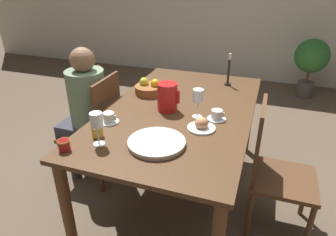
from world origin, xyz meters
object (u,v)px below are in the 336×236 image
(bread_plate, at_px, (201,125))
(jam_jar_red, at_px, (97,131))
(chair_person_side, at_px, (97,128))
(person_seated, at_px, (85,105))
(teacup_near_person, at_px, (109,118))
(potted_plant, at_px, (311,59))
(wine_glass_water, at_px, (198,97))
(serving_tray, at_px, (157,143))
(chair_opposite, at_px, (273,169))
(red_pitcher, at_px, (167,97))
(fruit_bowl, at_px, (149,88))
(wine_glass_juice, at_px, (97,122))
(jam_jar_amber, at_px, (64,145))
(candlestick_tall, at_px, (228,73))
(teacup_across, at_px, (217,115))

(bread_plate, relative_size, jam_jar_red, 2.58)
(jam_jar_red, bearing_deg, chair_person_side, 124.13)
(person_seated, xyz_separation_m, teacup_near_person, (0.41, -0.32, 0.10))
(teacup_near_person, height_order, jam_jar_red, teacup_near_person)
(bread_plate, bearing_deg, potted_plant, 72.49)
(wine_glass_water, height_order, serving_tray, wine_glass_water)
(chair_opposite, xyz_separation_m, potted_plant, (0.41, 2.72, 0.06))
(red_pitcher, height_order, jam_jar_red, red_pitcher)
(chair_opposite, bearing_deg, fruit_bowl, -108.77)
(teacup_near_person, xyz_separation_m, jam_jar_red, (0.03, -0.19, 0.01))
(wine_glass_juice, xyz_separation_m, potted_plant, (1.42, 3.21, -0.36))
(chair_opposite, xyz_separation_m, serving_tray, (-0.68, -0.38, 0.28))
(red_pitcher, height_order, jam_jar_amber, red_pitcher)
(person_seated, height_order, wine_glass_water, person_seated)
(red_pitcher, xyz_separation_m, candlestick_tall, (0.33, 0.67, 0.00))
(person_seated, xyz_separation_m, bread_plate, (1.02, -0.20, 0.10))
(wine_glass_juice, distance_m, candlestick_tall, 1.37)
(serving_tray, distance_m, jam_jar_amber, 0.53)
(person_seated, distance_m, red_pitcher, 0.74)
(chair_opposite, height_order, person_seated, person_seated)
(wine_glass_water, height_order, wine_glass_juice, wine_glass_water)
(chair_opposite, bearing_deg, jam_jar_amber, -62.38)
(chair_person_side, xyz_separation_m, candlestick_tall, (0.95, 0.67, 0.38))
(chair_person_side, height_order, serving_tray, chair_person_side)
(serving_tray, xyz_separation_m, potted_plant, (1.09, 3.10, -0.22))
(chair_person_side, height_order, jam_jar_red, chair_person_side)
(fruit_bowl, bearing_deg, candlestick_tall, 35.79)
(red_pitcher, relative_size, jam_jar_red, 2.88)
(red_pitcher, height_order, serving_tray, red_pitcher)
(teacup_near_person, relative_size, jam_jar_amber, 1.85)
(wine_glass_water, bearing_deg, chair_opposite, -5.86)
(teacup_across, relative_size, bread_plate, 0.72)
(fruit_bowl, bearing_deg, chair_person_side, -146.46)
(wine_glass_water, relative_size, candlestick_tall, 0.74)
(jam_jar_red, bearing_deg, wine_glass_water, 42.06)
(person_seated, bearing_deg, chair_person_side, -90.41)
(person_seated, xyz_separation_m, jam_jar_red, (0.44, -0.51, 0.11))
(wine_glass_water, distance_m, potted_plant, 2.86)
(person_seated, height_order, jam_jar_amber, person_seated)
(wine_glass_water, distance_m, candlestick_tall, 0.72)
(serving_tray, xyz_separation_m, fruit_bowl, (-0.35, 0.73, 0.03))
(red_pitcher, xyz_separation_m, serving_tray, (0.10, -0.48, -0.09))
(wine_glass_juice, bearing_deg, serving_tray, 17.63)
(chair_opposite, bearing_deg, serving_tray, -60.83)
(jam_jar_red, relative_size, fruit_bowl, 0.31)
(jam_jar_red, bearing_deg, fruit_bowl, 87.68)
(potted_plant, bearing_deg, teacup_across, -107.23)
(red_pitcher, distance_m, candlestick_tall, 0.75)
(person_seated, bearing_deg, serving_tray, -120.65)
(serving_tray, relative_size, bread_plate, 1.87)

